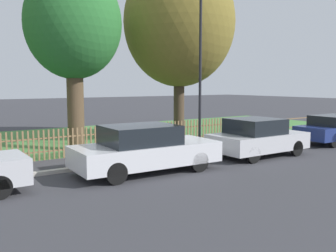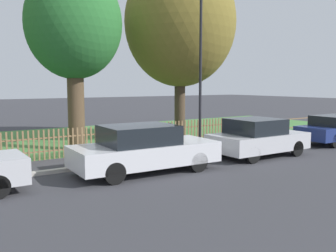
{
  "view_description": "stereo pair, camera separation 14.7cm",
  "coord_description": "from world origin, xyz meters",
  "views": [
    {
      "loc": [
        -5.8,
        -11.07,
        2.71
      ],
      "look_at": [
        2.09,
        0.81,
        1.1
      ],
      "focal_mm": 40.0,
      "sensor_mm": 36.0,
      "label": 1
    },
    {
      "loc": [
        -5.68,
        -11.15,
        2.71
      ],
      "look_at": [
        2.09,
        0.81,
        1.1
      ],
      "focal_mm": 40.0,
      "sensor_mm": 36.0,
      "label": 2
    }
  ],
  "objects": [
    {
      "name": "grass_strip",
      "position": [
        0.0,
        7.02,
        0.01
      ],
      "size": [
        34.99,
        9.44,
        0.01
      ],
      "primitive_type": "cube",
      "color": "#477F3D",
      "rests_on": "ground"
    },
    {
      "name": "tree_behind_motorcycle",
      "position": [
        -0.52,
        3.69,
        5.02
      ],
      "size": [
        3.84,
        3.84,
        7.31
      ],
      "color": "brown",
      "rests_on": "ground"
    },
    {
      "name": "kerb_stone",
      "position": [
        0.0,
        0.1,
        0.06
      ],
      "size": [
        34.99,
        0.2,
        0.12
      ],
      "primitive_type": "cube",
      "color": "#B2ADA3",
      "rests_on": "ground"
    },
    {
      "name": "covered_motorcycle",
      "position": [
        1.98,
        1.13,
        0.71
      ],
      "size": [
        2.04,
        0.86,
        1.17
      ],
      "rotation": [
        0.0,
        0.0,
        0.02
      ],
      "color": "black",
      "rests_on": "ground"
    },
    {
      "name": "ground_plane",
      "position": [
        0.0,
        0.0,
        0.0
      ],
      "size": [
        120.0,
        120.0,
        0.0
      ],
      "primitive_type": "plane",
      "color": "#38383D"
    },
    {
      "name": "parked_car_navy_estate",
      "position": [
        4.71,
        -1.32,
        0.71
      ],
      "size": [
        3.75,
        1.89,
        1.42
      ],
      "rotation": [
        0.0,
        0.0,
        0.01
      ],
      "color": "#BCBCC1",
      "rests_on": "ground"
    },
    {
      "name": "parked_car_black_saloon",
      "position": [
        -0.15,
        -1.28,
        0.73
      ],
      "size": [
        4.53,
        1.97,
        1.47
      ],
      "rotation": [
        0.0,
        0.0,
        -0.03
      ],
      "color": "silver",
      "rests_on": "ground"
    },
    {
      "name": "park_fence",
      "position": [
        0.0,
        2.31,
        0.54
      ],
      "size": [
        34.99,
        0.05,
        1.09
      ],
      "color": "olive",
      "rests_on": "ground"
    },
    {
      "name": "tree_mid_park",
      "position": [
        4.77,
        3.87,
        5.6
      ],
      "size": [
        5.31,
        5.31,
        8.68
      ],
      "color": "#473828",
      "rests_on": "ground"
    },
    {
      "name": "street_lamp",
      "position": [
        3.6,
        0.67,
        3.94
      ],
      "size": [
        0.2,
        0.79,
        6.36
      ],
      "color": "black",
      "rests_on": "ground"
    }
  ]
}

